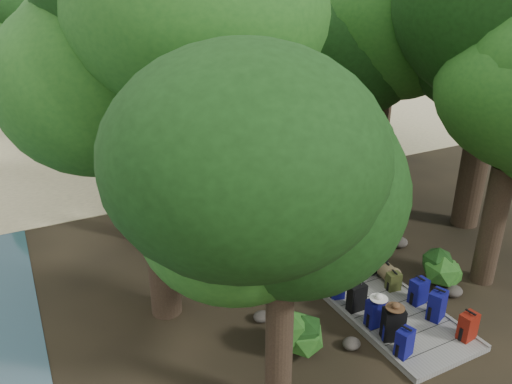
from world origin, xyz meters
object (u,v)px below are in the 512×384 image
backpack_right_a (468,325)px  duffel_right_khaki (385,270)px  backpack_right_d (394,280)px  backpack_left_c (376,311)px  duffel_right_black (366,260)px  suitcase_on_boardwalk (357,298)px  backpack_left_d (337,288)px  backpack_left_b (393,322)px  backpack_right_b (437,304)px  backpack_left_a (405,341)px  backpack_right_c (419,290)px  lone_suitcase_on_sand (215,155)px  kayak (109,152)px  sun_lounger (260,128)px

backpack_right_a → duffel_right_khaki: (0.03, 2.57, -0.13)m
backpack_right_d → duffel_right_khaki: backpack_right_d is taller
backpack_left_c → duffel_right_black: 2.29m
backpack_right_a → suitcase_on_boardwalk: backpack_right_a is taller
backpack_right_a → suitcase_on_boardwalk: size_ratio=1.04×
backpack_left_d → duffel_right_khaki: 1.58m
backpack_left_b → suitcase_on_boardwalk: backpack_left_b is taller
backpack_right_b → duffel_right_black: 2.33m
backpack_left_a → backpack_right_d: size_ratio=1.35×
backpack_left_c → backpack_right_c: bearing=8.6°
lone_suitcase_on_sand → kayak: (-3.61, 2.99, -0.19)m
backpack_left_b → backpack_right_c: (1.36, 0.69, -0.06)m
backpack_right_a → kayak: 15.85m
backpack_left_d → kayak: bearing=118.5°
backpack_left_c → backpack_right_b: size_ratio=0.94×
backpack_right_a → duffel_right_khaki: backpack_right_a is taller
duffel_right_black → sun_lounger: 12.49m
backpack_right_d → duffel_right_khaki: (0.18, 0.52, -0.05)m
kayak → duffel_right_black: bearing=-52.2°
backpack_right_a → backpack_right_c: size_ratio=0.99×
backpack_right_a → suitcase_on_boardwalk: bearing=120.5°
suitcase_on_boardwalk → sun_lounger: (4.57, 13.35, -0.13)m
suitcase_on_boardwalk → kayak: 13.76m
duffel_right_khaki → suitcase_on_boardwalk: bearing=-145.5°
kayak → backpack_right_c: bearing=-53.7°
backpack_left_d → sun_lounger: backpack_left_d is taller
backpack_right_b → kayak: bearing=83.2°
backpack_right_a → backpack_right_b: bearing=87.0°
backpack_left_d → sun_lounger: size_ratio=0.27×
backpack_left_b → backpack_right_a: backpack_left_b is taller
backpack_left_b → suitcase_on_boardwalk: bearing=114.5°
backpack_left_a → duffel_right_black: bearing=48.8°
backpack_right_b → backpack_left_c: bearing=140.8°
backpack_left_a → suitcase_on_boardwalk: bearing=71.3°
lone_suitcase_on_sand → backpack_right_c: bearing=-94.5°
backpack_left_a → duffel_right_black: (1.37, 2.89, -0.08)m
backpack_left_c → backpack_left_a: bearing=-94.6°
lone_suitcase_on_sand → kayak: lone_suitcase_on_sand is taller
backpack_left_a → backpack_right_b: (1.44, 0.57, 0.04)m
backpack_left_d → backpack_right_a: 2.84m
kayak → sun_lounger: size_ratio=1.88×
backpack_right_d → duffel_right_black: 1.06m
duffel_right_khaki → lone_suitcase_on_sand: size_ratio=0.82×
backpack_right_b → lone_suitcase_on_sand: 11.56m
backpack_left_a → kayak: backpack_left_a is taller
backpack_left_a → backpack_right_d: backpack_left_a is taller
lone_suitcase_on_sand → backpack_left_a: bearing=-101.8°
backpack_left_c → suitcase_on_boardwalk: (-0.02, 0.62, -0.03)m
backpack_left_b → backpack_right_d: size_ratio=1.61×
backpack_left_c → kayak: size_ratio=0.21×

